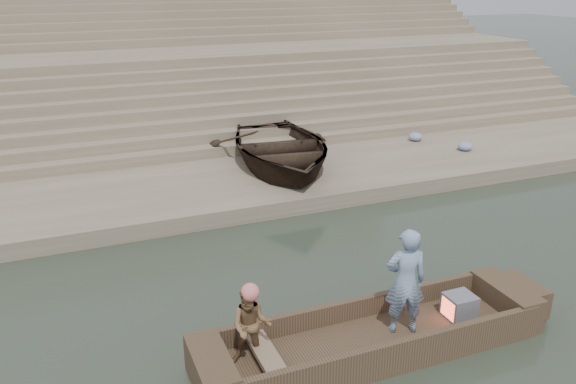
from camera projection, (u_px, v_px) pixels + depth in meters
lower_landing at (184, 193)px, 14.86m from camera, size 32.00×4.00×0.40m
mid_landing at (136, 93)px, 20.93m from camera, size 32.00×3.00×2.80m
upper_landing at (111, 39)px, 26.57m from camera, size 32.00×3.00×5.20m
ghat_steps at (128, 75)px, 22.26m from camera, size 32.00×11.00×5.20m
main_rowboat at (373, 344)px, 9.00m from camera, size 5.00×1.30×0.22m
rowboat_trim at (385, 331)px, 9.00m from camera, size 6.04×2.63×1.89m
standing_man at (405, 281)px, 8.86m from camera, size 0.73×0.59×1.74m
rowing_man at (251, 326)px, 8.20m from camera, size 0.72×0.65×1.22m
television at (459, 306)px, 9.45m from camera, size 0.46×0.42×0.40m
beached_rowboat at (280, 148)px, 16.08m from camera, size 4.48×5.77×1.10m
cloth_bundles at (440, 141)px, 18.19m from camera, size 1.22×1.93×0.26m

